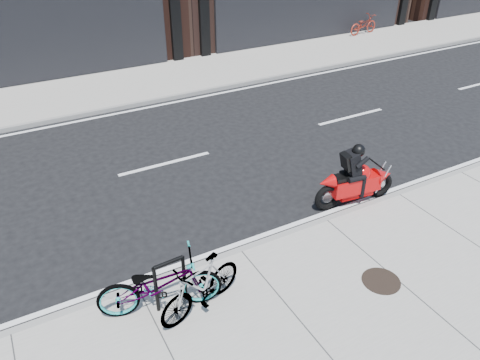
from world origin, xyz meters
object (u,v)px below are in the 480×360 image
manhole_cover (381,281)px  bicycle_rear (201,286)px  bike_rack (170,279)px  bicycle_far (363,25)px  motorcycle (359,179)px  bicycle_front (159,284)px

manhole_cover → bicycle_rear: bearing=162.5°
bike_rack → bicycle_far: size_ratio=0.56×
bike_rack → motorcycle: motorcycle is taller
bicycle_far → manhole_cover: bearing=132.7°
bike_rack → manhole_cover: bike_rack is taller
motorcycle → manhole_cover: bearing=-114.6°
bike_rack → bicycle_rear: (0.38, -0.31, -0.06)m
bike_rack → bicycle_far: (14.11, 11.53, -0.11)m
motorcycle → bicycle_far: bearing=55.2°
bike_rack → bicycle_front: bearing=180.0°
bike_rack → bicycle_front: size_ratio=0.47×
bicycle_far → motorcycle: bearing=131.1°
motorcycle → manhole_cover: motorcycle is taller
bicycle_front → bicycle_rear: bicycle_front is taller
bike_rack → bicycle_front: 0.18m
bicycle_far → manhole_cover: (-10.76, -12.77, -0.42)m
motorcycle → manhole_cover: (-1.37, -2.23, -0.45)m
bicycle_rear → bicycle_far: size_ratio=0.97×
bike_rack → bicycle_rear: bearing=-38.6°
bicycle_rear → manhole_cover: bicycle_rear is taller
bicycle_front → manhole_cover: bearing=-94.2°
bicycle_front → motorcycle: motorcycle is taller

